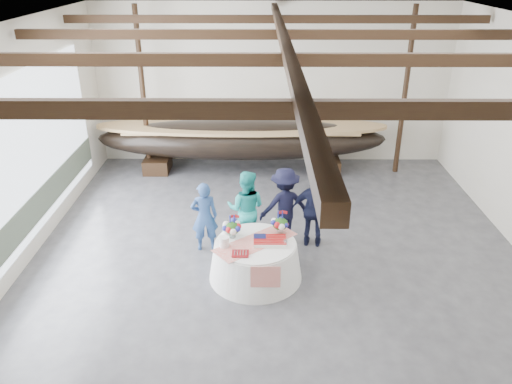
{
  "coord_description": "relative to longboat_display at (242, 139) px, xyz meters",
  "views": [
    {
      "loc": [
        -0.38,
        -8.08,
        5.55
      ],
      "look_at": [
        -0.45,
        1.27,
        1.13
      ],
      "focal_mm": 35.0,
      "sensor_mm": 36.0,
      "label": 1
    }
  ],
  "objects": [
    {
      "name": "banquet_table",
      "position": [
        0.43,
        -5.21,
        -0.58
      ],
      "size": [
        1.76,
        1.76,
        0.76
      ],
      "color": "white",
      "rests_on": "ground"
    },
    {
      "name": "tabletop_items",
      "position": [
        0.42,
        -5.04,
        -0.05
      ],
      "size": [
        1.61,
        1.45,
        0.4
      ],
      "color": "red",
      "rests_on": "banquet_table"
    },
    {
      "name": "open_bay",
      "position": [
        -4.07,
        -4.08,
        0.87
      ],
      "size": [
        0.03,
        7.0,
        3.2
      ],
      "color": "silver",
      "rests_on": "ground"
    },
    {
      "name": "longboat_display",
      "position": [
        0.0,
        0.0,
        0.0
      ],
      "size": [
        8.02,
        1.6,
        1.5
      ],
      "color": "black",
      "rests_on": "ground"
    },
    {
      "name": "guest_man_right",
      "position": [
        1.64,
        -4.02,
        -0.14
      ],
      "size": [
        1.01,
        0.56,
        1.63
      ],
      "primitive_type": "imported",
      "rotation": [
        0.0,
        0.0,
        2.97
      ],
      "color": "black",
      "rests_on": "ground"
    },
    {
      "name": "pavilion_structure",
      "position": [
        0.88,
        -4.22,
        3.04
      ],
      "size": [
        9.8,
        11.76,
        4.5
      ],
      "color": "black",
      "rests_on": "ground"
    },
    {
      "name": "guest_woman_teal",
      "position": [
        0.23,
        -3.99,
        -0.13
      ],
      "size": [
        0.9,
        0.75,
        1.66
      ],
      "primitive_type": "imported",
      "rotation": [
        0.0,
        0.0,
        2.98
      ],
      "color": "teal",
      "rests_on": "ground"
    },
    {
      "name": "guest_woman_blue",
      "position": [
        -0.62,
        -4.2,
        -0.21
      ],
      "size": [
        0.6,
        0.45,
        1.51
      ],
      "primitive_type": "imported",
      "rotation": [
        0.0,
        0.0,
        3.32
      ],
      "color": "navy",
      "rests_on": "ground"
    },
    {
      "name": "guest_man_left",
      "position": [
        1.03,
        -3.82,
        -0.13
      ],
      "size": [
        1.19,
        0.86,
        1.66
      ],
      "primitive_type": "imported",
      "rotation": [
        0.0,
        0.0,
        3.39
      ],
      "color": "black",
      "rests_on": "ground"
    },
    {
      "name": "ceiling",
      "position": [
        0.88,
        -5.08,
        3.54
      ],
      "size": [
        10.0,
        12.0,
        0.01
      ],
      "primitive_type": "cube",
      "color": "white",
      "rests_on": "wall_back"
    },
    {
      "name": "wall_back",
      "position": [
        0.88,
        0.92,
        1.29
      ],
      "size": [
        10.0,
        0.02,
        4.5
      ],
      "primitive_type": "cube",
      "color": "silver",
      "rests_on": "ground"
    },
    {
      "name": "floor",
      "position": [
        0.88,
        -5.08,
        -0.96
      ],
      "size": [
        10.0,
        12.0,
        0.01
      ],
      "primitive_type": "cube",
      "color": "#3D3D42",
      "rests_on": "ground"
    }
  ]
}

